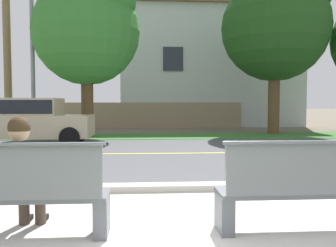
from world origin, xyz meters
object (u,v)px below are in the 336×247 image
(bench_right, at_px, (306,191))
(car_beige_near, at_px, (25,119))
(bench_left, at_px, (14,195))
(shade_tree_far_left, at_px, (89,23))
(streetlamp, at_px, (34,38))
(shade_tree_left, at_px, (279,19))
(seated_person_grey, at_px, (23,171))

(bench_right, bearing_deg, car_beige_near, 123.48)
(bench_left, distance_m, shade_tree_far_left, 11.55)
(bench_right, distance_m, car_beige_near, 10.17)
(bench_left, relative_size, streetlamp, 0.27)
(streetlamp, bearing_deg, shade_tree_far_left, -6.55)
(streetlamp, xyz_separation_m, shade_tree_far_left, (2.22, -0.25, 0.54))
(car_beige_near, bearing_deg, shade_tree_left, 19.14)
(seated_person_grey, xyz_separation_m, shade_tree_far_left, (-0.83, 10.63, 3.81))
(car_beige_near, distance_m, streetlamp, 4.05)
(bench_right, relative_size, shade_tree_left, 0.24)
(bench_right, bearing_deg, seated_person_grey, 176.72)
(bench_left, height_order, car_beige_near, car_beige_near)
(bench_right, xyz_separation_m, streetlamp, (-6.03, 11.05, 3.49))
(bench_left, distance_m, seated_person_grey, 0.28)
(bench_right, xyz_separation_m, car_beige_near, (-5.61, 8.48, 0.40))
(seated_person_grey, bearing_deg, shade_tree_left, 58.51)
(seated_person_grey, xyz_separation_m, streetlamp, (-3.04, 10.88, 3.27))
(shade_tree_far_left, bearing_deg, bench_right, -70.53)
(car_beige_near, xyz_separation_m, shade_tree_left, (9.78, 3.40, 4.16))
(car_beige_near, bearing_deg, streetlamp, 99.40)
(bench_right, xyz_separation_m, shade_tree_far_left, (-3.82, 10.80, 4.03))
(bench_left, xyz_separation_m, seated_person_grey, (0.04, 0.17, 0.22))
(bench_left, height_order, bench_right, same)
(seated_person_grey, xyz_separation_m, car_beige_near, (-2.62, 8.30, 0.18))
(seated_person_grey, height_order, shade_tree_left, shade_tree_left)
(bench_left, xyz_separation_m, streetlamp, (-3.01, 11.05, 3.49))
(seated_person_grey, distance_m, shade_tree_left, 14.39)
(streetlamp, height_order, shade_tree_left, shade_tree_left)
(streetlamp, height_order, shade_tree_far_left, shade_tree_far_left)
(car_beige_near, height_order, shade_tree_left, shade_tree_left)
(bench_left, distance_m, car_beige_near, 8.87)
(shade_tree_far_left, height_order, shade_tree_left, shade_tree_left)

